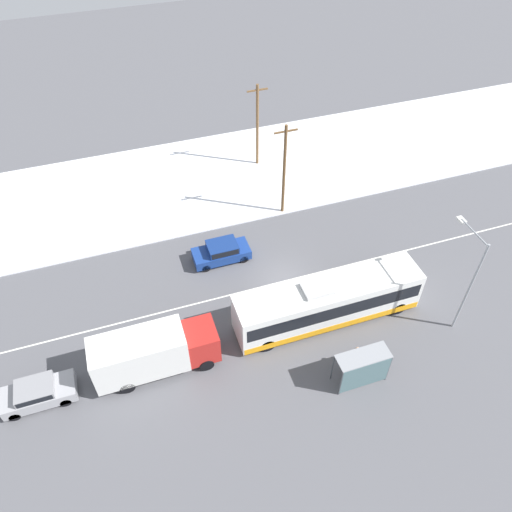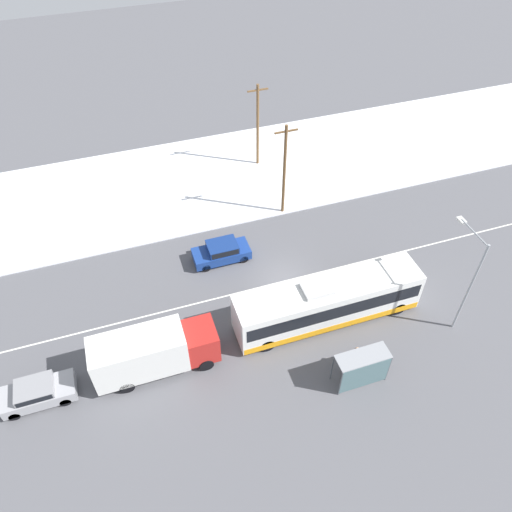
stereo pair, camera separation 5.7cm
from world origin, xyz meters
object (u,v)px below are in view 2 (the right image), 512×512
city_bus (328,302)px  parked_car_near_truck (37,392)px  bus_shelter (364,367)px  utility_pole_snowlot (258,125)px  pedestrian_at_stop (356,355)px  box_truck (152,352)px  utility_pole_roadside (284,170)px  streetlamp (468,271)px  sedan_car (222,251)px

city_bus → parked_car_near_truck: city_bus is taller
bus_shelter → utility_pole_snowlot: (1.53, 23.48, 2.35)m
parked_car_near_truck → bus_shelter: 18.66m
city_bus → pedestrian_at_stop: city_bus is taller
box_truck → utility_pole_roadside: size_ratio=0.92×
streetlamp → utility_pole_roadside: 15.34m
sedan_car → utility_pole_roadside: 7.94m
pedestrian_at_stop → utility_pole_roadside: size_ratio=0.23×
streetlamp → box_truck: bearing=172.6°
sedan_car → bus_shelter: size_ratio=1.32×
city_bus → parked_car_near_truck: (-18.06, -0.22, -0.85)m
bus_shelter → pedestrian_at_stop: bearing=80.7°
city_bus → pedestrian_at_stop: (0.12, -3.92, -0.52)m
box_truck → utility_pole_snowlot: size_ratio=0.95×
parked_car_near_truck → pedestrian_at_stop: bearing=-11.5°
bus_shelter → streetlamp: streetlamp is taller
streetlamp → utility_pole_roadside: (-6.42, 13.93, -0.51)m
box_truck → utility_pole_roadside: bearing=42.5°
pedestrian_at_stop → utility_pole_snowlot: size_ratio=0.24×
streetlamp → pedestrian_at_stop: bearing=-170.9°
box_truck → sedan_car: (6.36, 7.76, -0.92)m
pedestrian_at_stop → bus_shelter: (-0.20, -1.21, 0.56)m
pedestrian_at_stop → streetlamp: (7.49, 1.20, 3.56)m
box_truck → streetlamp: size_ratio=1.00×
city_bus → parked_car_near_truck: 18.08m
bus_shelter → utility_pole_snowlot: utility_pole_snowlot is taller
utility_pole_snowlot → pedestrian_at_stop: bearing=-93.4°
city_bus → bus_shelter: (-0.08, -5.13, 0.04)m
pedestrian_at_stop → streetlamp: streetlamp is taller
city_bus → streetlamp: (7.61, -2.72, 3.04)m
pedestrian_at_stop → utility_pole_snowlot: 22.50m
parked_car_near_truck → bus_shelter: bearing=-15.3°
bus_shelter → streetlamp: bearing=17.4°
sedan_car → utility_pole_snowlot: (6.44, 10.86, 3.21)m
city_bus → utility_pole_snowlot: utility_pole_snowlot is taller
box_truck → streetlamp: streetlamp is taller
sedan_car → pedestrian_at_stop: size_ratio=2.29×
city_bus → streetlamp: streetlamp is taller
sedan_car → streetlamp: 16.67m
utility_pole_roadside → utility_pole_snowlot: size_ratio=1.04×
pedestrian_at_stop → utility_pole_snowlot: bearing=86.6°
bus_shelter → utility_pole_roadside: (1.26, 16.33, 2.49)m
box_truck → parked_car_near_truck: size_ratio=1.81×
box_truck → utility_pole_roadside: utility_pole_roadside is taller
sedan_car → bus_shelter: 13.57m
parked_car_near_truck → streetlamp: (25.67, -2.50, 3.88)m
city_bus → utility_pole_snowlot: 18.57m
pedestrian_at_stop → utility_pole_roadside: utility_pole_roadside is taller
sedan_car → utility_pole_roadside: size_ratio=0.52×
box_truck → utility_pole_snowlot: utility_pole_snowlot is taller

